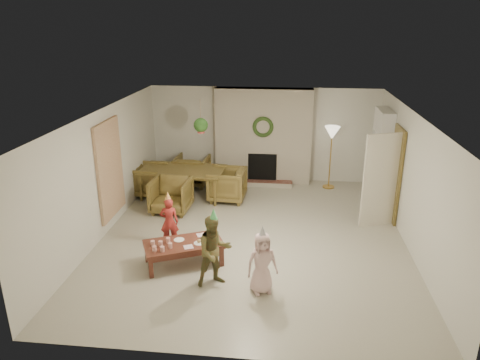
# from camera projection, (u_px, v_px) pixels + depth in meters

# --- Properties ---
(floor) EXTENTS (7.00, 7.00, 0.00)m
(floor) POSITION_uv_depth(u_px,v_px,m) (253.00, 236.00, 9.07)
(floor) COLOR #B7B29E
(floor) RESTS_ON ground
(ceiling) EXTENTS (7.00, 7.00, 0.00)m
(ceiling) POSITION_uv_depth(u_px,v_px,m) (254.00, 114.00, 8.23)
(ceiling) COLOR white
(ceiling) RESTS_ON wall_back
(wall_back) EXTENTS (7.00, 0.00, 7.00)m
(wall_back) POSITION_uv_depth(u_px,v_px,m) (264.00, 134.00, 11.92)
(wall_back) COLOR silver
(wall_back) RESTS_ON floor
(wall_front) EXTENTS (7.00, 0.00, 7.00)m
(wall_front) POSITION_uv_depth(u_px,v_px,m) (230.00, 274.00, 5.37)
(wall_front) COLOR silver
(wall_front) RESTS_ON floor
(wall_left) EXTENTS (0.00, 7.00, 7.00)m
(wall_left) POSITION_uv_depth(u_px,v_px,m) (104.00, 172.00, 8.96)
(wall_left) COLOR silver
(wall_left) RESTS_ON floor
(wall_right) EXTENTS (0.00, 7.00, 7.00)m
(wall_right) POSITION_uv_depth(u_px,v_px,m) (413.00, 184.00, 8.34)
(wall_right) COLOR silver
(wall_right) RESTS_ON floor
(fireplace_mass) EXTENTS (2.50, 0.40, 2.50)m
(fireplace_mass) POSITION_uv_depth(u_px,v_px,m) (263.00, 136.00, 11.74)
(fireplace_mass) COLOR #5A2B18
(fireplace_mass) RESTS_ON floor
(fireplace_hearth) EXTENTS (1.60, 0.30, 0.12)m
(fireplace_hearth) POSITION_uv_depth(u_px,v_px,m) (262.00, 183.00, 11.81)
(fireplace_hearth) COLOR #5B2019
(fireplace_hearth) RESTS_ON floor
(fireplace_firebox) EXTENTS (0.75, 0.12, 0.75)m
(fireplace_firebox) POSITION_uv_depth(u_px,v_px,m) (262.00, 167.00, 11.84)
(fireplace_firebox) COLOR black
(fireplace_firebox) RESTS_ON floor
(fireplace_wreath) EXTENTS (0.54, 0.10, 0.54)m
(fireplace_wreath) POSITION_uv_depth(u_px,v_px,m) (263.00, 127.00, 11.42)
(fireplace_wreath) COLOR #233F17
(fireplace_wreath) RESTS_ON fireplace_mass
(floor_lamp_base) EXTENTS (0.30, 0.30, 0.03)m
(floor_lamp_base) POSITION_uv_depth(u_px,v_px,m) (328.00, 187.00, 11.70)
(floor_lamp_base) COLOR gold
(floor_lamp_base) RESTS_ON floor
(floor_lamp_post) EXTENTS (0.03, 0.03, 1.46)m
(floor_lamp_post) POSITION_uv_depth(u_px,v_px,m) (330.00, 160.00, 11.45)
(floor_lamp_post) COLOR gold
(floor_lamp_post) RESTS_ON floor
(floor_lamp_shade) EXTENTS (0.39, 0.39, 0.32)m
(floor_lamp_shade) POSITION_uv_depth(u_px,v_px,m) (332.00, 133.00, 11.21)
(floor_lamp_shade) COLOR beige
(floor_lamp_shade) RESTS_ON floor_lamp_post
(bookshelf_carcass) EXTENTS (0.30, 1.00, 2.20)m
(bookshelf_carcass) POSITION_uv_depth(u_px,v_px,m) (381.00, 156.00, 10.56)
(bookshelf_carcass) COLOR white
(bookshelf_carcass) RESTS_ON floor
(bookshelf_shelf_a) EXTENTS (0.30, 0.92, 0.03)m
(bookshelf_shelf_a) POSITION_uv_depth(u_px,v_px,m) (377.00, 182.00, 10.78)
(bookshelf_shelf_a) COLOR white
(bookshelf_shelf_a) RESTS_ON bookshelf_carcass
(bookshelf_shelf_b) EXTENTS (0.30, 0.92, 0.03)m
(bookshelf_shelf_b) POSITION_uv_depth(u_px,v_px,m) (379.00, 166.00, 10.65)
(bookshelf_shelf_b) COLOR white
(bookshelf_shelf_b) RESTS_ON bookshelf_carcass
(bookshelf_shelf_c) EXTENTS (0.30, 0.92, 0.03)m
(bookshelf_shelf_c) POSITION_uv_depth(u_px,v_px,m) (380.00, 150.00, 10.51)
(bookshelf_shelf_c) COLOR white
(bookshelf_shelf_c) RESTS_ON bookshelf_carcass
(bookshelf_shelf_d) EXTENTS (0.30, 0.92, 0.03)m
(bookshelf_shelf_d) POSITION_uv_depth(u_px,v_px,m) (382.00, 133.00, 10.38)
(bookshelf_shelf_d) COLOR white
(bookshelf_shelf_d) RESTS_ON bookshelf_carcass
(books_row_lower) EXTENTS (0.20, 0.40, 0.24)m
(books_row_lower) POSITION_uv_depth(u_px,v_px,m) (378.00, 178.00, 10.60)
(books_row_lower) COLOR maroon
(books_row_lower) RESTS_ON bookshelf_shelf_a
(books_row_mid) EXTENTS (0.20, 0.44, 0.24)m
(books_row_mid) POSITION_uv_depth(u_px,v_px,m) (378.00, 160.00, 10.65)
(books_row_mid) COLOR #2A569B
(books_row_mid) RESTS_ON bookshelf_shelf_b
(books_row_upper) EXTENTS (0.20, 0.36, 0.22)m
(books_row_upper) POSITION_uv_depth(u_px,v_px,m) (381.00, 146.00, 10.38)
(books_row_upper) COLOR #AA7524
(books_row_upper) RESTS_ON bookshelf_shelf_c
(door_frame) EXTENTS (0.05, 0.86, 2.04)m
(door_frame) POSITION_uv_depth(u_px,v_px,m) (396.00, 174.00, 9.55)
(door_frame) COLOR brown
(door_frame) RESTS_ON floor
(door_leaf) EXTENTS (0.77, 0.32, 2.00)m
(door_leaf) POSITION_uv_depth(u_px,v_px,m) (381.00, 181.00, 9.24)
(door_leaf) COLOR beige
(door_leaf) RESTS_ON floor
(curtain_panel) EXTENTS (0.06, 1.20, 2.00)m
(curtain_panel) POSITION_uv_depth(u_px,v_px,m) (110.00, 169.00, 9.14)
(curtain_panel) COLOR beige
(curtain_panel) RESTS_ON wall_left
(dining_table) EXTENTS (2.09, 1.25, 0.71)m
(dining_table) POSITION_uv_depth(u_px,v_px,m) (182.00, 183.00, 10.94)
(dining_table) COLOR brown
(dining_table) RESTS_ON floor
(dining_chair_near) EXTENTS (0.89, 0.91, 0.79)m
(dining_chair_near) POSITION_uv_depth(u_px,v_px,m) (171.00, 195.00, 10.11)
(dining_chair_near) COLOR brown
(dining_chair_near) RESTS_ON floor
(dining_chair_far) EXTENTS (0.89, 0.91, 0.79)m
(dining_chair_far) POSITION_uv_depth(u_px,v_px,m) (192.00, 171.00, 11.76)
(dining_chair_far) COLOR brown
(dining_chair_far) RESTS_ON floor
(dining_chair_left) EXTENTS (0.91, 0.89, 0.79)m
(dining_chair_left) POSITION_uv_depth(u_px,v_px,m) (148.00, 180.00, 11.07)
(dining_chair_left) COLOR brown
(dining_chair_left) RESTS_ON floor
(dining_chair_right) EXTENTS (0.91, 0.89, 0.79)m
(dining_chair_right) POSITION_uv_depth(u_px,v_px,m) (227.00, 185.00, 10.76)
(dining_chair_right) COLOR brown
(dining_chair_right) RESTS_ON floor
(hanging_plant_cord) EXTENTS (0.01, 0.01, 0.70)m
(hanging_plant_cord) POSITION_uv_depth(u_px,v_px,m) (200.00, 115.00, 9.88)
(hanging_plant_cord) COLOR tan
(hanging_plant_cord) RESTS_ON ceiling
(hanging_plant_pot) EXTENTS (0.16, 0.16, 0.12)m
(hanging_plant_pot) POSITION_uv_depth(u_px,v_px,m) (201.00, 130.00, 10.00)
(hanging_plant_pot) COLOR #A03833
(hanging_plant_pot) RESTS_ON hanging_plant_cord
(hanging_plant_foliage) EXTENTS (0.32, 0.32, 0.32)m
(hanging_plant_foliage) POSITION_uv_depth(u_px,v_px,m) (201.00, 125.00, 9.96)
(hanging_plant_foliage) COLOR #204818
(hanging_plant_foliage) RESTS_ON hanging_plant_pot
(coffee_table_top) EXTENTS (1.53, 1.18, 0.06)m
(coffee_table_top) POSITION_uv_depth(u_px,v_px,m) (183.00, 244.00, 7.91)
(coffee_table_top) COLOR #5B2C1E
(coffee_table_top) RESTS_ON floor
(coffee_table_apron) EXTENTS (1.39, 1.04, 0.08)m
(coffee_table_apron) POSITION_uv_depth(u_px,v_px,m) (184.00, 248.00, 7.93)
(coffee_table_apron) COLOR #5B2C1E
(coffee_table_apron) RESTS_ON floor
(coffee_leg_fl) EXTENTS (0.10, 0.10, 0.36)m
(coffee_leg_fl) POSITION_uv_depth(u_px,v_px,m) (151.00, 268.00, 7.55)
(coffee_leg_fl) COLOR #5B2C1E
(coffee_leg_fl) RESTS_ON floor
(coffee_leg_fr) EXTENTS (0.10, 0.10, 0.36)m
(coffee_leg_fr) POSITION_uv_depth(u_px,v_px,m) (222.00, 257.00, 7.91)
(coffee_leg_fr) COLOR #5B2C1E
(coffee_leg_fr) RESTS_ON floor
(coffee_leg_bl) EXTENTS (0.10, 0.10, 0.36)m
(coffee_leg_bl) POSITION_uv_depth(u_px,v_px,m) (147.00, 253.00, 8.05)
(coffee_leg_bl) COLOR #5B2C1E
(coffee_leg_bl) RESTS_ON floor
(coffee_leg_br) EXTENTS (0.10, 0.10, 0.36)m
(coffee_leg_br) POSITION_uv_depth(u_px,v_px,m) (214.00, 243.00, 8.41)
(coffee_leg_br) COLOR #5B2C1E
(coffee_leg_br) RESTS_ON floor
(cup_a) EXTENTS (0.10, 0.10, 0.09)m
(cup_a) POSITION_uv_depth(u_px,v_px,m) (154.00, 249.00, 7.59)
(cup_a) COLOR white
(cup_a) RESTS_ON coffee_table_top
(cup_b) EXTENTS (0.10, 0.10, 0.09)m
(cup_b) POSITION_uv_depth(u_px,v_px,m) (153.00, 243.00, 7.78)
(cup_b) COLOR white
(cup_b) RESTS_ON coffee_table_top
(cup_c) EXTENTS (0.10, 0.10, 0.09)m
(cup_c) POSITION_uv_depth(u_px,v_px,m) (162.00, 249.00, 7.58)
(cup_c) COLOR white
(cup_c) RESTS_ON coffee_table_top
(cup_d) EXTENTS (0.10, 0.10, 0.09)m
(cup_d) POSITION_uv_depth(u_px,v_px,m) (161.00, 244.00, 7.77)
(cup_d) COLOR white
(cup_d) RESTS_ON coffee_table_top
(cup_e) EXTENTS (0.10, 0.10, 0.09)m
(cup_e) POSITION_uv_depth(u_px,v_px,m) (170.00, 246.00, 7.70)
(cup_e) COLOR white
(cup_e) RESTS_ON coffee_table_top
(cup_f) EXTENTS (0.10, 0.10, 0.09)m
(cup_f) POSITION_uv_depth(u_px,v_px,m) (168.00, 240.00, 7.88)
(cup_f) COLOR white
(cup_f) RESTS_ON coffee_table_top
(plate_a) EXTENTS (0.25, 0.25, 0.01)m
(plate_a) POSITION_uv_depth(u_px,v_px,m) (179.00, 240.00, 7.99)
(plate_a) COLOR white
(plate_a) RESTS_ON coffee_table_top
(plate_b) EXTENTS (0.25, 0.25, 0.01)m
(plate_b) POSITION_uv_depth(u_px,v_px,m) (199.00, 243.00, 7.88)
(plate_b) COLOR white
(plate_b) RESTS_ON coffee_table_top
(plate_c) EXTENTS (0.25, 0.25, 0.01)m
(plate_c) POSITION_uv_depth(u_px,v_px,m) (208.00, 236.00, 8.13)
(plate_c) COLOR white
(plate_c) RESTS_ON coffee_table_top
(food_scoop) EXTENTS (0.10, 0.10, 0.07)m
(food_scoop) POSITION_uv_depth(u_px,v_px,m) (199.00, 241.00, 7.86)
(food_scoop) COLOR tan
(food_scoop) RESTS_ON plate_b
(napkin_left) EXTENTS (0.21, 0.21, 0.01)m
(napkin_left) POSITION_uv_depth(u_px,v_px,m) (188.00, 247.00, 7.74)
(napkin_left) COLOR #DAA0B7
(napkin_left) RESTS_ON coffee_table_top
(napkin_right) EXTENTS (0.21, 0.21, 0.01)m
(napkin_right) POSITION_uv_depth(u_px,v_px,m) (201.00, 235.00, 8.17)
(napkin_right) COLOR #DAA0B7
(napkin_right) RESTS_ON coffee_table_top
(child_red) EXTENTS (0.39, 0.28, 0.98)m
(child_red) POSITION_uv_depth(u_px,v_px,m) (169.00, 222.00, 8.55)
(child_red) COLOR maroon
(child_red) RESTS_ON floor
(party_hat_red) EXTENTS (0.16, 0.16, 0.19)m
(party_hat_red) POSITION_uv_depth(u_px,v_px,m) (168.00, 196.00, 8.37)
(party_hat_red) COLOR #EFE74F
(party_hat_red) RESTS_ON child_red
(child_plaid) EXTENTS (0.73, 0.68, 1.21)m
(child_plaid) POSITION_uv_depth(u_px,v_px,m) (214.00, 251.00, 7.23)
(child_plaid) COLOR brown
(child_plaid) RESTS_ON floor
(party_hat_plaid) EXTENTS (0.16, 0.16, 0.20)m
(party_hat_plaid) POSITION_uv_depth(u_px,v_px,m) (213.00, 214.00, 7.01)
(party_hat_plaid) COLOR #51BD64
(party_hat_plaid) RESTS_ON child_plaid
(child_pink) EXTENTS (0.59, 0.49, 1.03)m
(child_pink) POSITION_uv_depth(u_px,v_px,m) (262.00, 263.00, 7.05)
(child_pink) COLOR beige
(child_pink) RESTS_ON floor
(party_hat_pink) EXTENTS (0.16, 0.16, 0.19)m
(party_hat_pink) POSITION_uv_depth(u_px,v_px,m) (263.00, 231.00, 6.86)
(party_hat_pink) COLOR #B4B3BA
(party_hat_pink) RESTS_ON child_pink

